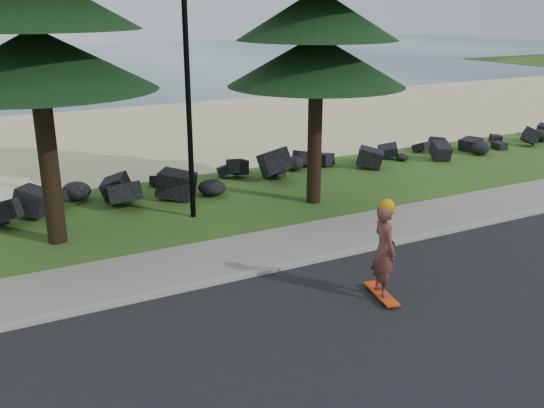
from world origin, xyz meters
name	(u,v)px	position (x,y,z in m)	size (l,w,h in m)	color
ground	(244,259)	(0.00, 0.00, 0.00)	(160.00, 160.00, 0.00)	#2D4E18
road	(363,357)	(0.00, -4.50, 0.01)	(160.00, 7.00, 0.02)	black
kerb	(262,272)	(0.00, -0.90, 0.05)	(160.00, 0.20, 0.10)	#99978A
sidewalk	(240,254)	(0.00, 0.20, 0.04)	(160.00, 2.00, 0.08)	gray
beach_sand	(99,138)	(0.00, 14.50, 0.01)	(160.00, 15.00, 0.01)	beige
ocean	(12,65)	(0.00, 51.00, 0.00)	(160.00, 58.00, 0.01)	#395B6C
seawall_boulders	(165,193)	(0.00, 5.60, 0.00)	(60.00, 2.40, 1.10)	black
lamp_post	(187,58)	(0.00, 3.20, 4.13)	(0.25, 0.14, 8.14)	black
skateboarder	(384,250)	(1.52, -2.96, 1.00)	(0.55, 1.10, 1.99)	#E73B0D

